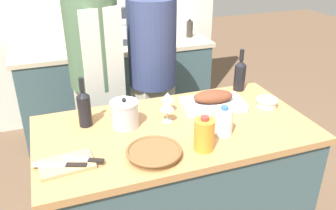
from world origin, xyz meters
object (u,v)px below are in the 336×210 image
(mixing_bowl, at_px, (267,102))
(person_cook_guest, at_px, (153,70))
(knife_chef, at_px, (62,165))
(wine_glass_right, at_px, (167,106))
(roasting_pan, at_px, (213,101))
(wine_bottle_dark, at_px, (240,74))
(milk_jug, at_px, (224,122))
(wine_bottle_green, at_px, (84,107))
(knife_paring, at_px, (85,160))
(wicker_basket, at_px, (154,152))
(wine_glass_left, at_px, (168,97))
(cutting_board, at_px, (67,164))
(stock_pot, at_px, (125,114))
(juice_jug, at_px, (204,134))
(stand_mixer, at_px, (127,29))
(person_cook_aproned, at_px, (96,69))
(condiment_bottle_short, at_px, (190,29))
(condiment_bottle_tall, at_px, (156,34))

(mixing_bowl, height_order, person_cook_guest, person_cook_guest)
(knife_chef, relative_size, person_cook_guest, 0.15)
(mixing_bowl, distance_m, wine_glass_right, 0.65)
(roasting_pan, height_order, wine_bottle_dark, wine_bottle_dark)
(milk_jug, relative_size, wine_bottle_green, 0.58)
(roasting_pan, distance_m, mixing_bowl, 0.34)
(knife_paring, bearing_deg, person_cook_guest, 57.66)
(wicker_basket, bearing_deg, wine_glass_left, 62.46)
(cutting_board, relative_size, stock_pot, 1.51)
(juice_jug, bearing_deg, wicker_basket, 174.83)
(milk_jug, bearing_deg, cutting_board, -179.25)
(wicker_basket, bearing_deg, milk_jug, 10.21)
(mixing_bowl, distance_m, juice_jug, 0.65)
(wine_bottle_green, distance_m, person_cook_guest, 0.92)
(stock_pot, distance_m, knife_paring, 0.39)
(wine_glass_right, height_order, person_cook_guest, person_cook_guest)
(mixing_bowl, relative_size, stand_mixer, 0.39)
(juice_jug, bearing_deg, wine_bottle_dark, 47.45)
(wicker_basket, relative_size, person_cook_guest, 0.17)
(wine_glass_left, xyz_separation_m, person_cook_aproned, (-0.31, 0.70, -0.03))
(cutting_board, distance_m, condiment_bottle_short, 2.28)
(juice_jug, relative_size, person_cook_guest, 0.11)
(wine_glass_left, height_order, person_cook_guest, person_cook_guest)
(mixing_bowl, bearing_deg, condiment_bottle_short, 84.53)
(person_cook_aproned, bearing_deg, condiment_bottle_tall, 29.58)
(knife_chef, distance_m, condiment_bottle_short, 2.30)
(roasting_pan, relative_size, person_cook_aproned, 0.23)
(stock_pot, height_order, wine_bottle_green, wine_bottle_green)
(cutting_board, bearing_deg, roasting_pan, 18.94)
(wine_bottle_dark, xyz_separation_m, knife_paring, (-1.11, -0.51, -0.09))
(wine_glass_right, xyz_separation_m, condiment_bottle_short, (0.80, 1.57, -0.01))
(wicker_basket, bearing_deg, knife_chef, 173.60)
(person_cook_aproned, bearing_deg, juice_jug, -86.43)
(wicker_basket, relative_size, stock_pot, 1.58)
(knife_paring, height_order, person_cook_aproned, person_cook_aproned)
(wine_bottle_dark, xyz_separation_m, wine_glass_right, (-0.61, -0.26, -0.02))
(stock_pot, distance_m, knife_chef, 0.47)
(person_cook_guest, bearing_deg, condiment_bottle_short, 31.86)
(person_cook_aproned, bearing_deg, roasting_pan, -64.91)
(wine_glass_left, relative_size, wine_glass_right, 0.97)
(wine_glass_left, relative_size, person_cook_aproned, 0.07)
(wine_bottle_dark, relative_size, wine_glass_right, 2.23)
(milk_jug, bearing_deg, wine_bottle_green, 153.01)
(cutting_board, relative_size, knife_paring, 1.40)
(wine_glass_left, bearing_deg, milk_jug, -61.43)
(wine_bottle_green, distance_m, person_cook_aproned, 0.73)
(wine_bottle_dark, bearing_deg, stand_mixer, 109.32)
(cutting_board, height_order, milk_jug, milk_jug)
(wicker_basket, relative_size, mixing_bowl, 2.04)
(mixing_bowl, height_order, juice_jug, juice_jug)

